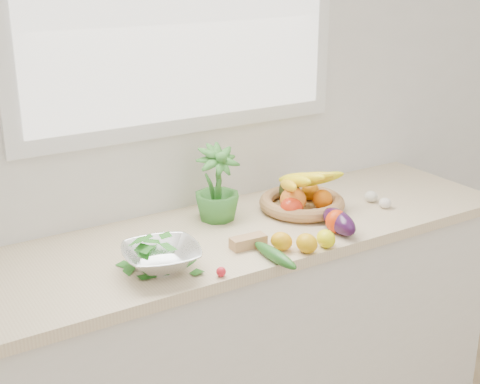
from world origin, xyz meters
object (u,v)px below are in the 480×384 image
potted_herb (217,186)px  colander_with_spinach (161,252)px  apple (291,209)px  fruit_basket (301,198)px  eggplant (339,221)px  cucumber (275,255)px

potted_herb → colander_with_spinach: potted_herb is taller
apple → fruit_basket: size_ratio=0.21×
eggplant → potted_herb: (-0.30, 0.33, 0.09)m
apple → potted_herb: (-0.23, 0.15, 0.08)m
cucumber → potted_herb: potted_herb is taller
eggplant → apple: bearing=111.9°
eggplant → fruit_basket: bearing=86.2°
potted_herb → fruit_basket: size_ratio=0.74×
cucumber → fruit_basket: fruit_basket is taller
colander_with_spinach → potted_herb: bearing=37.8°
apple → fruit_basket: (0.09, 0.06, 0.01)m
fruit_basket → colander_with_spinach: fruit_basket is taller
colander_with_spinach → cucumber: bearing=-21.1°
apple → colander_with_spinach: (-0.59, -0.13, 0.02)m
apple → potted_herb: size_ratio=0.29×
eggplant → colander_with_spinach: colander_with_spinach is taller
fruit_basket → eggplant: bearing=-93.8°
eggplant → potted_herb: potted_herb is taller
apple → fruit_basket: bearing=33.0°
eggplant → potted_herb: bearing=132.0°
apple → potted_herb: bearing=146.3°
cucumber → potted_herb: (0.03, 0.41, 0.11)m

